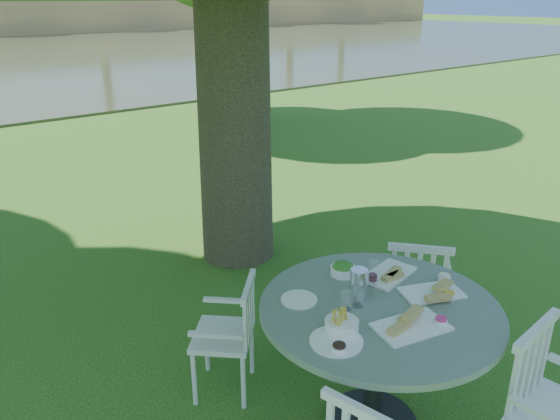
# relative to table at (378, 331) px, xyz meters

# --- Properties ---
(ground) EXTENTS (140.00, 140.00, 0.00)m
(ground) POSITION_rel_table_xyz_m (0.50, 1.32, -0.69)
(ground) COLOR #1B440E
(ground) RESTS_ON ground
(table) EXTENTS (1.37, 1.37, 0.86)m
(table) POSITION_rel_table_xyz_m (0.00, 0.00, 0.00)
(table) COLOR black
(table) RESTS_ON ground
(chair_ne) EXTENTS (0.61, 0.62, 0.89)m
(chair_ne) POSITION_rel_table_xyz_m (0.84, 0.37, -0.16)
(chair_ne) COLOR silver
(chair_ne) RESTS_ON ground
(chair_nw) EXTENTS (0.56, 0.56, 0.81)m
(chair_nw) POSITION_rel_table_xyz_m (-0.46, 0.80, -0.21)
(chair_nw) COLOR silver
(chair_nw) RESTS_ON ground
(chair_se) EXTENTS (0.52, 0.49, 0.95)m
(chair_se) POSITION_rel_table_xyz_m (0.35, -0.84, -0.13)
(chair_se) COLOR silver
(chair_se) RESTS_ON ground
(tableware) EXTENTS (1.14, 0.89, 0.20)m
(tableware) POSITION_rel_table_xyz_m (-0.05, 0.05, 0.20)
(tableware) COLOR white
(tableware) RESTS_ON table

